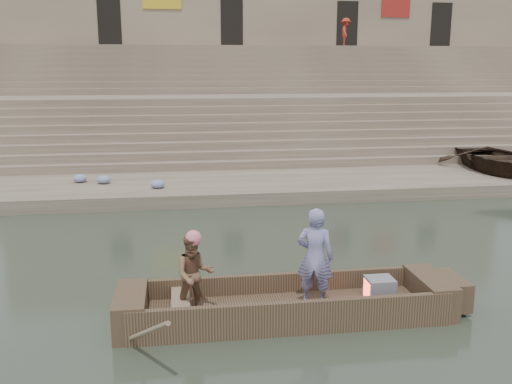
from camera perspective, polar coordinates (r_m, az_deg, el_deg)
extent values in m
plane|color=#273124|center=(12.49, 18.95, -7.54)|extent=(120.00, 120.00, 0.00)
cube|color=gray|center=(19.60, 8.41, 0.85)|extent=(32.00, 4.00, 0.40)
cube|color=gray|center=(26.61, 3.87, 6.67)|extent=(32.00, 3.00, 2.80)
cube|color=gray|center=(33.38, 1.35, 9.97)|extent=(32.00, 3.00, 5.20)
cube|color=gray|center=(21.70, 6.73, 2.45)|extent=(32.00, 0.50, 0.70)
cube|color=gray|center=(22.15, 6.41, 3.06)|extent=(32.00, 0.50, 1.00)
cube|color=gray|center=(22.60, 6.10, 3.64)|extent=(32.00, 0.50, 1.30)
cube|color=gray|center=(23.06, 5.80, 4.21)|extent=(32.00, 0.50, 1.60)
cube|color=gray|center=(23.52, 5.52, 4.75)|extent=(32.00, 0.50, 1.90)
cube|color=gray|center=(23.98, 5.24, 5.27)|extent=(32.00, 0.50, 2.20)
cube|color=gray|center=(24.44, 4.97, 5.77)|extent=(32.00, 0.50, 2.50)
cube|color=gray|center=(24.91, 4.72, 6.25)|extent=(32.00, 0.50, 2.80)
cube|color=gray|center=(28.30, 3.13, 7.34)|extent=(32.00, 0.50, 3.10)
cube|color=gray|center=(28.77, 2.94, 7.73)|extent=(32.00, 0.50, 3.40)
cube|color=gray|center=(29.25, 2.75, 8.11)|extent=(32.00, 0.50, 3.70)
cube|color=gray|center=(29.73, 2.56, 8.48)|extent=(32.00, 0.50, 4.00)
cube|color=gray|center=(30.21, 2.39, 8.83)|extent=(32.00, 0.50, 4.30)
cube|color=gray|center=(30.69, 2.22, 9.17)|extent=(32.00, 0.50, 4.60)
cube|color=gray|center=(31.17, 2.05, 9.50)|extent=(32.00, 0.50, 4.90)
cube|color=gray|center=(31.65, 1.89, 9.82)|extent=(32.00, 0.50, 5.20)
cube|color=#9B8969|center=(37.32, 0.31, 14.87)|extent=(32.00, 5.00, 11.20)
cube|color=black|center=(34.67, -14.54, 16.31)|extent=(1.30, 0.18, 2.60)
cube|color=black|center=(34.69, -2.46, 16.68)|extent=(1.30, 0.18, 2.60)
cube|color=black|center=(36.09, 9.14, 16.38)|extent=(1.30, 0.18, 2.60)
cube|color=black|center=(38.28, 18.08, 15.71)|extent=(1.30, 0.18, 2.60)
cube|color=maroon|center=(37.09, 13.88, 17.63)|extent=(1.80, 0.10, 1.20)
cube|color=brown|center=(9.75, 3.03, -11.95)|extent=(5.00, 1.30, 0.22)
cube|color=brown|center=(9.13, 3.82, -12.57)|extent=(5.20, 0.12, 0.56)
cube|color=brown|center=(10.24, 2.36, -9.66)|extent=(5.20, 0.12, 0.56)
cube|color=brown|center=(9.54, -12.48, -11.57)|extent=(0.50, 1.30, 0.60)
cube|color=brown|center=(10.44, 17.10, -9.66)|extent=(0.50, 1.30, 0.60)
cube|color=brown|center=(10.61, 19.09, -9.33)|extent=(0.35, 0.90, 0.50)
cube|color=#937A5B|center=(9.47, -7.59, -10.90)|extent=(0.30, 1.20, 0.08)
cylinder|color=#937A5B|center=(8.71, -11.88, -13.97)|extent=(1.03, 2.10, 1.36)
sphere|color=pink|center=(9.01, -6.32, -4.65)|extent=(0.26, 0.26, 0.26)
imported|color=navy|center=(9.47, 5.96, -6.56)|extent=(0.72, 0.61, 1.68)
imported|color=#236A40|center=(9.21, -6.22, -8.27)|extent=(0.71, 0.59, 1.34)
cube|color=slate|center=(10.05, 12.33, -9.53)|extent=(0.46, 0.42, 0.40)
cube|color=#E5593F|center=(9.98, 11.18, -9.64)|extent=(0.04, 0.34, 0.32)
imported|color=#2D2116|center=(22.21, 23.37, 3.10)|extent=(3.38, 4.67, 0.95)
imported|color=#B12C1E|center=(33.47, 9.00, 15.61)|extent=(0.84, 1.12, 1.54)
ellipsoid|color=#3F5999|center=(19.47, -17.29, 1.33)|extent=(0.44, 0.44, 0.26)
ellipsoid|color=#3F5999|center=(19.05, -15.09, 1.22)|extent=(0.44, 0.44, 0.26)
ellipsoid|color=#3F5999|center=(17.97, -9.86, 0.81)|extent=(0.44, 0.44, 0.26)
ellipsoid|color=#3F5999|center=(22.55, 22.03, 2.46)|extent=(0.44, 0.44, 0.26)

